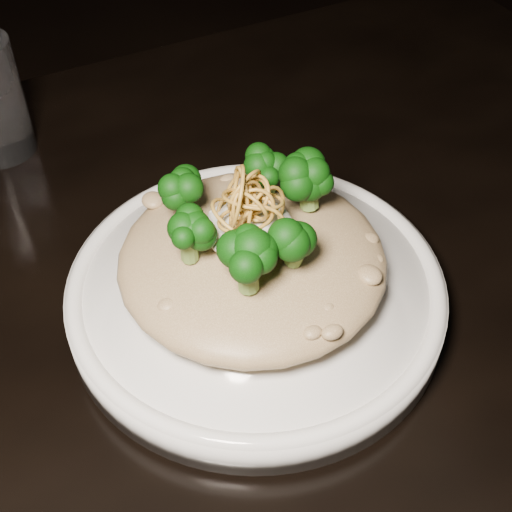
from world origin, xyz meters
The scene contains 6 objects.
table centered at (0.00, 0.00, 0.67)m, with size 1.10×0.80×0.75m.
plate centered at (0.05, 0.00, 0.76)m, with size 0.28×0.28×0.03m, color silver.
risotto centered at (0.05, 0.00, 0.80)m, with size 0.19×0.19×0.04m, color brown.
broccoli centered at (0.05, 0.01, 0.85)m, with size 0.14×0.14×0.05m, color black, non-canonical shape.
cheese centered at (0.05, 0.01, 0.83)m, with size 0.06×0.06×0.02m, color white.
shallots centered at (0.05, 0.00, 0.86)m, with size 0.06×0.06×0.04m, color brown, non-canonical shape.
Camera 1 is at (-0.11, -0.31, 1.16)m, focal length 50.00 mm.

